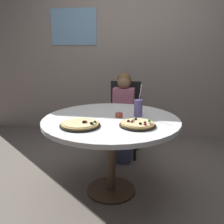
% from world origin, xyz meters
% --- Properties ---
extents(ground_plane, '(8.00, 8.00, 0.00)m').
position_xyz_m(ground_plane, '(0.00, 0.00, 0.00)').
color(ground_plane, slate).
extents(wall_with_window, '(5.20, 0.14, 2.90)m').
position_xyz_m(wall_with_window, '(-0.00, 1.74, 1.45)').
color(wall_with_window, '#A8998E').
rests_on(wall_with_window, ground_plane).
extents(dining_table, '(1.27, 1.27, 0.75)m').
position_xyz_m(dining_table, '(0.00, 0.00, 0.66)').
color(dining_table, white).
rests_on(dining_table, ground_plane).
extents(chair_wooden, '(0.41, 0.41, 0.95)m').
position_xyz_m(chair_wooden, '(0.00, 0.99, 0.53)').
color(chair_wooden, black).
rests_on(chair_wooden, ground_plane).
extents(diner_child, '(0.26, 0.41, 1.08)m').
position_xyz_m(diner_child, '(-0.00, 0.80, 0.48)').
color(diner_child, '#3F4766').
rests_on(diner_child, ground_plane).
extents(pizza_veggie, '(0.34, 0.34, 0.05)m').
position_xyz_m(pizza_veggie, '(-0.21, -0.27, 0.77)').
color(pizza_veggie, black).
rests_on(pizza_veggie, dining_table).
extents(pizza_cheese, '(0.31, 0.31, 0.05)m').
position_xyz_m(pizza_cheese, '(0.26, -0.18, 0.77)').
color(pizza_cheese, black).
rests_on(pizza_cheese, dining_table).
extents(soda_cup, '(0.08, 0.08, 0.31)m').
position_xyz_m(soda_cup, '(0.24, 0.13, 0.83)').
color(soda_cup, '#6659A5').
rests_on(soda_cup, dining_table).
extents(sauce_bowl, '(0.07, 0.07, 0.04)m').
position_xyz_m(sauce_bowl, '(0.07, 0.06, 0.77)').
color(sauce_bowl, brown).
rests_on(sauce_bowl, dining_table).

